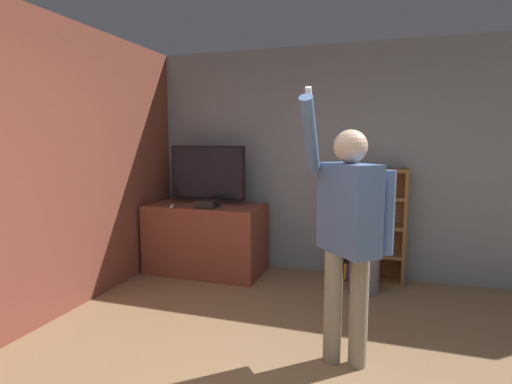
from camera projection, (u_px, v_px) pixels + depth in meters
The scene contains 9 objects.
wall_back at pixel (338, 162), 4.72m from camera, with size 6.50×0.06×2.70m.
wall_side_brick at pixel (92, 166), 4.02m from camera, with size 0.06×4.51×2.70m.
tv_ledge at pixel (206, 238), 4.86m from camera, with size 1.38×0.70×0.83m.
television at pixel (208, 174), 4.83m from camera, with size 0.95×0.22×0.71m.
game_console at pixel (207, 204), 4.59m from camera, with size 0.23×0.21×0.09m.
remote_loose at pixel (172, 206), 4.65m from camera, with size 0.09×0.14×0.02m.
bookshelf at pixel (362, 225), 4.55m from camera, with size 0.80×0.28×1.29m.
person at pixel (348, 225), 2.75m from camera, with size 0.60×0.56×1.94m.
waste_bin at pixel (364, 272), 4.23m from camera, with size 0.31×0.31×0.43m.
Camera 1 is at (0.53, -1.86, 1.60)m, focal length 28.00 mm.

